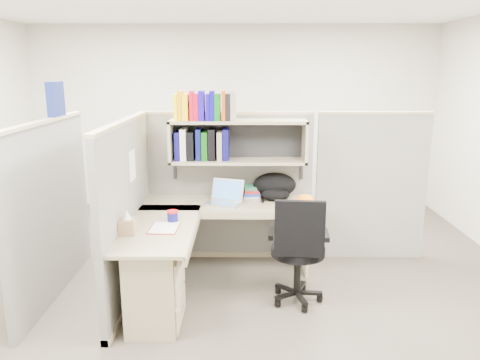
{
  "coord_description": "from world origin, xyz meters",
  "views": [
    {
      "loc": [
        0.15,
        -4.05,
        2.06
      ],
      "look_at": [
        0.12,
        0.25,
        1.04
      ],
      "focal_mm": 35.0,
      "sensor_mm": 36.0,
      "label": 1
    }
  ],
  "objects_px": {
    "laptop": "(223,192)",
    "backpack": "(275,186)",
    "snack_canister": "(173,216)",
    "task_chair": "(298,267)",
    "desk": "(178,262)"
  },
  "relations": [
    {
      "from": "laptop",
      "to": "backpack",
      "type": "xyz_separation_m",
      "value": [
        0.53,
        0.21,
        0.01
      ]
    },
    {
      "from": "desk",
      "to": "laptop",
      "type": "distance_m",
      "value": 0.96
    },
    {
      "from": "laptop",
      "to": "task_chair",
      "type": "bearing_deg",
      "value": -25.45
    },
    {
      "from": "laptop",
      "to": "task_chair",
      "type": "xyz_separation_m",
      "value": [
        0.68,
        -0.7,
        -0.49
      ]
    },
    {
      "from": "laptop",
      "to": "backpack",
      "type": "relative_size",
      "value": 0.75
    },
    {
      "from": "laptop",
      "to": "task_chair",
      "type": "height_order",
      "value": "task_chair"
    },
    {
      "from": "snack_canister",
      "to": "task_chair",
      "type": "xyz_separation_m",
      "value": [
        1.12,
        -0.14,
        -0.42
      ]
    },
    {
      "from": "desk",
      "to": "task_chair",
      "type": "xyz_separation_m",
      "value": [
        1.04,
        0.08,
        -0.08
      ]
    },
    {
      "from": "laptop",
      "to": "snack_canister",
      "type": "distance_m",
      "value": 0.71
    },
    {
      "from": "task_chair",
      "to": "laptop",
      "type": "bearing_deg",
      "value": 134.37
    },
    {
      "from": "backpack",
      "to": "task_chair",
      "type": "height_order",
      "value": "task_chair"
    },
    {
      "from": "snack_canister",
      "to": "task_chair",
      "type": "bearing_deg",
      "value": -7.37
    },
    {
      "from": "desk",
      "to": "backpack",
      "type": "xyz_separation_m",
      "value": [
        0.9,
        0.99,
        0.42
      ]
    },
    {
      "from": "snack_canister",
      "to": "desk",
      "type": "bearing_deg",
      "value": -72.37
    },
    {
      "from": "backpack",
      "to": "snack_canister",
      "type": "xyz_separation_m",
      "value": [
        -0.97,
        -0.77,
        -0.08
      ]
    }
  ]
}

